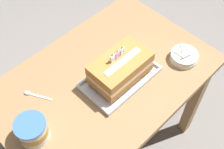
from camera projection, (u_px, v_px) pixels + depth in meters
ground_plane at (106, 144)px, 2.07m from camera, size 8.00×8.00×0.00m
dining_table at (105, 92)px, 1.55m from camera, size 1.07×0.71×0.78m
foil_tray at (120, 78)px, 1.43m from camera, size 0.37×0.22×0.02m
birthday_cake at (120, 68)px, 1.37m from camera, size 0.28×0.16×0.17m
bowl_stack at (184, 57)px, 1.49m from camera, size 0.14×0.14×0.10m
ice_cream_tub at (32, 130)px, 1.22m from camera, size 0.13×0.13×0.11m
serving_spoon_near_tray at (31, 94)px, 1.38m from camera, size 0.08×0.13×0.01m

